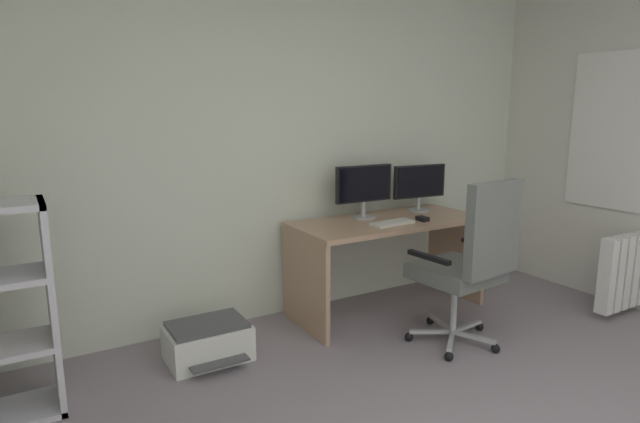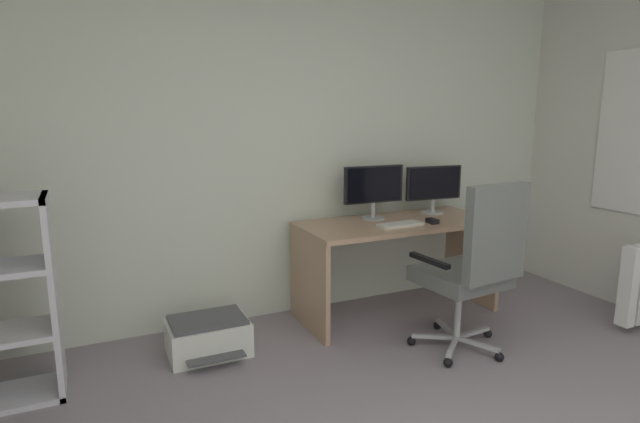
{
  "view_description": "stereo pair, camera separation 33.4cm",
  "coord_description": "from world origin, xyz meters",
  "px_view_note": "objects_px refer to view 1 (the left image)",
  "views": [
    {
      "loc": [
        -1.62,
        -0.83,
        1.59
      ],
      "look_at": [
        0.04,
        2.0,
        0.93
      ],
      "focal_mm": 29.23,
      "sensor_mm": 36.0,
      "label": 1
    },
    {
      "loc": [
        -1.33,
        -0.98,
        1.59
      ],
      "look_at": [
        0.04,
        2.0,
        0.93
      ],
      "focal_mm": 29.23,
      "sensor_mm": 36.0,
      "label": 2
    }
  ],
  "objects_px": {
    "monitor_main": "(364,186)",
    "printer": "(208,341)",
    "radiator": "(634,269)",
    "office_chair": "(470,259)",
    "monitor_secondary": "(420,184)",
    "desk": "(388,244)",
    "computer_mouse": "(422,219)",
    "keyboard": "(392,223)"
  },
  "relations": [
    {
      "from": "computer_mouse",
      "to": "desk",
      "type": "bearing_deg",
      "value": 141.31
    },
    {
      "from": "office_chair",
      "to": "printer",
      "type": "height_order",
      "value": "office_chair"
    },
    {
      "from": "computer_mouse",
      "to": "radiator",
      "type": "relative_size",
      "value": 0.12
    },
    {
      "from": "printer",
      "to": "monitor_secondary",
      "type": "bearing_deg",
      "value": 6.92
    },
    {
      "from": "desk",
      "to": "radiator",
      "type": "xyz_separation_m",
      "value": [
        1.65,
        -1.01,
        -0.2
      ]
    },
    {
      "from": "desk",
      "to": "office_chair",
      "type": "bearing_deg",
      "value": -86.17
    },
    {
      "from": "desk",
      "to": "monitor_secondary",
      "type": "relative_size",
      "value": 3.09
    },
    {
      "from": "desk",
      "to": "keyboard",
      "type": "xyz_separation_m",
      "value": [
        -0.07,
        -0.14,
        0.2
      ]
    },
    {
      "from": "monitor_main",
      "to": "keyboard",
      "type": "distance_m",
      "value": 0.38
    },
    {
      "from": "monitor_main",
      "to": "keyboard",
      "type": "xyz_separation_m",
      "value": [
        0.06,
        -0.29,
        -0.24
      ]
    },
    {
      "from": "office_chair",
      "to": "keyboard",
      "type": "bearing_deg",
      "value": 100.81
    },
    {
      "from": "radiator",
      "to": "keyboard",
      "type": "bearing_deg",
      "value": 153.19
    },
    {
      "from": "monitor_main",
      "to": "printer",
      "type": "relative_size",
      "value": 0.96
    },
    {
      "from": "monitor_main",
      "to": "printer",
      "type": "height_order",
      "value": "monitor_main"
    },
    {
      "from": "monitor_main",
      "to": "office_chair",
      "type": "relative_size",
      "value": 0.43
    },
    {
      "from": "monitor_secondary",
      "to": "printer",
      "type": "relative_size",
      "value": 0.96
    },
    {
      "from": "desk",
      "to": "printer",
      "type": "distance_m",
      "value": 1.56
    },
    {
      "from": "printer",
      "to": "radiator",
      "type": "bearing_deg",
      "value": -16.41
    },
    {
      "from": "office_chair",
      "to": "printer",
      "type": "bearing_deg",
      "value": 155.26
    },
    {
      "from": "monitor_secondary",
      "to": "computer_mouse",
      "type": "distance_m",
      "value": 0.45
    },
    {
      "from": "keyboard",
      "to": "monitor_main",
      "type": "bearing_deg",
      "value": 98.38
    },
    {
      "from": "monitor_main",
      "to": "radiator",
      "type": "distance_m",
      "value": 2.22
    },
    {
      "from": "computer_mouse",
      "to": "monitor_secondary",
      "type": "bearing_deg",
      "value": 55.75
    },
    {
      "from": "monitor_main",
      "to": "radiator",
      "type": "relative_size",
      "value": 0.6
    },
    {
      "from": "printer",
      "to": "radiator",
      "type": "distance_m",
      "value": 3.29
    },
    {
      "from": "keyboard",
      "to": "printer",
      "type": "xyz_separation_m",
      "value": [
        -1.43,
        0.06,
        -0.63
      ]
    },
    {
      "from": "monitor_main",
      "to": "office_chair",
      "type": "bearing_deg",
      "value": -79.06
    },
    {
      "from": "printer",
      "to": "desk",
      "type": "bearing_deg",
      "value": 3.32
    },
    {
      "from": "monitor_secondary",
      "to": "desk",
      "type": "bearing_deg",
      "value": -161.23
    },
    {
      "from": "monitor_secondary",
      "to": "printer",
      "type": "height_order",
      "value": "monitor_secondary"
    },
    {
      "from": "monitor_main",
      "to": "office_chair",
      "type": "distance_m",
      "value": 1.04
    },
    {
      "from": "desk",
      "to": "computer_mouse",
      "type": "relative_size",
      "value": 15.14
    },
    {
      "from": "desk",
      "to": "keyboard",
      "type": "bearing_deg",
      "value": -116.58
    },
    {
      "from": "computer_mouse",
      "to": "printer",
      "type": "height_order",
      "value": "computer_mouse"
    },
    {
      "from": "monitor_secondary",
      "to": "keyboard",
      "type": "distance_m",
      "value": 0.63
    },
    {
      "from": "desk",
      "to": "radiator",
      "type": "height_order",
      "value": "desk"
    },
    {
      "from": "keyboard",
      "to": "radiator",
      "type": "relative_size",
      "value": 0.41
    },
    {
      "from": "monitor_secondary",
      "to": "office_chair",
      "type": "xyz_separation_m",
      "value": [
        -0.38,
        -0.95,
        -0.35
      ]
    },
    {
      "from": "monitor_main",
      "to": "printer",
      "type": "xyz_separation_m",
      "value": [
        -1.37,
        -0.23,
        -0.87
      ]
    },
    {
      "from": "monitor_secondary",
      "to": "printer",
      "type": "bearing_deg",
      "value": -173.08
    },
    {
      "from": "computer_mouse",
      "to": "printer",
      "type": "xyz_separation_m",
      "value": [
        -1.69,
        0.08,
        -0.63
      ]
    },
    {
      "from": "desk",
      "to": "printer",
      "type": "height_order",
      "value": "desk"
    }
  ]
}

